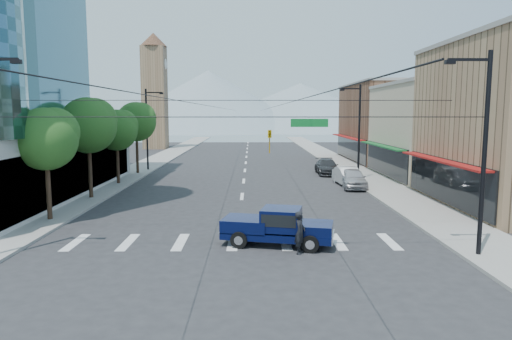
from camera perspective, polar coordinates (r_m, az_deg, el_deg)
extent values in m
plane|color=#28282B|center=(21.49, -2.51, -10.10)|extent=(160.00, 160.00, 0.00)
cube|color=gray|center=(62.16, -12.40, 1.15)|extent=(4.00, 120.00, 0.15)
cube|color=gray|center=(61.88, 9.91, 1.18)|extent=(4.00, 120.00, 0.15)
cube|color=tan|center=(48.55, 22.87, 4.36)|extent=(12.00, 14.00, 9.00)
cube|color=brown|center=(63.53, 17.15, 5.58)|extent=(12.00, 18.00, 10.00)
cube|color=#8C6B4C|center=(84.34, -12.53, 8.74)|extent=(4.00, 4.00, 18.00)
cone|color=brown|center=(85.27, -12.72, 15.61)|extent=(4.80, 4.80, 2.40)
cone|color=gray|center=(171.30, -5.93, 8.63)|extent=(80.00, 80.00, 22.00)
cone|color=gray|center=(181.57, 5.55, 7.92)|extent=(90.00, 90.00, 18.00)
cylinder|color=black|center=(29.36, -24.54, -1.53)|extent=(0.28, 0.28, 4.55)
sphere|color=#1F521B|center=(29.11, -24.81, 3.54)|extent=(3.64, 3.64, 3.64)
sphere|color=#1F521B|center=(29.21, -23.89, 4.38)|extent=(2.86, 2.86, 2.86)
cylinder|color=black|center=(35.78, -20.05, 0.58)|extent=(0.28, 0.28, 5.11)
sphere|color=#1F521B|center=(35.58, -20.25, 5.25)|extent=(4.09, 4.09, 4.09)
sphere|color=#1F521B|center=(35.73, -19.51, 5.93)|extent=(3.21, 3.21, 3.21)
cylinder|color=black|center=(42.43, -16.91, 1.28)|extent=(0.28, 0.28, 4.55)
sphere|color=#1F521B|center=(42.26, -17.04, 4.79)|extent=(3.64, 3.64, 3.64)
sphere|color=#1F521B|center=(42.43, -16.42, 5.36)|extent=(2.86, 2.86, 2.86)
cylinder|color=black|center=(49.14, -14.64, 2.44)|extent=(0.28, 0.28, 5.11)
sphere|color=#1F521B|center=(49.00, -14.75, 5.85)|extent=(4.09, 4.09, 4.09)
sphere|color=#1F521B|center=(49.19, -14.23, 6.34)|extent=(3.21, 3.21, 3.21)
cylinder|color=black|center=(22.05, 26.63, 1.52)|extent=(0.20, 0.20, 9.00)
cylinder|color=black|center=(19.53, -2.71, 6.64)|extent=(21.60, 0.04, 0.04)
imported|color=gold|center=(19.57, 1.71, 3.57)|extent=(0.16, 0.20, 1.00)
cube|color=#0C6626|center=(19.68, 6.69, 5.87)|extent=(1.60, 0.06, 0.35)
cylinder|color=black|center=(51.85, -13.48, 4.87)|extent=(0.20, 0.20, 9.00)
cube|color=black|center=(51.67, -12.63, 9.43)|extent=(1.80, 0.12, 0.12)
cube|color=black|center=(51.51, -11.74, 9.35)|extent=(0.40, 0.25, 0.18)
cylinder|color=black|center=(43.74, 12.77, 4.50)|extent=(0.20, 0.20, 9.00)
cube|color=black|center=(43.56, 11.75, 9.92)|extent=(1.80, 0.12, 0.12)
cube|color=black|center=(43.39, 10.70, 9.82)|extent=(0.40, 0.25, 0.18)
cube|color=#080F3A|center=(22.34, 2.68, -8.03)|extent=(5.58, 3.03, 0.34)
cube|color=#080F3A|center=(22.02, 7.54, -7.27)|extent=(1.90, 2.12, 0.53)
cube|color=#080F3A|center=(22.12, 3.19, -6.13)|extent=(2.17, 2.13, 1.06)
cube|color=black|center=(22.10, 3.19, -5.89)|extent=(1.99, 2.12, 0.58)
cube|color=#080F3A|center=(22.52, -1.20, -6.76)|extent=(2.58, 2.36, 0.62)
cube|color=silver|center=(22.08, 9.53, -8.30)|extent=(0.51, 1.81, 0.34)
cube|color=silver|center=(22.90, -3.92, -7.66)|extent=(0.51, 1.81, 0.29)
cylinder|color=black|center=(21.30, 6.80, -9.18)|extent=(0.85, 0.46, 0.81)
cylinder|color=black|center=(23.05, 7.22, -7.92)|extent=(0.85, 0.46, 0.81)
cylinder|color=black|center=(21.84, -2.12, -8.72)|extent=(0.85, 0.46, 0.81)
cylinder|color=black|center=(23.55, -1.03, -7.54)|extent=(0.85, 0.46, 0.81)
imported|color=black|center=(20.99, 5.53, -7.79)|extent=(0.67, 0.82, 1.95)
imported|color=#B0B0B5|center=(39.80, 12.01, -1.02)|extent=(2.27, 5.03, 1.68)
imported|color=silver|center=(41.09, 11.44, -0.80)|extent=(2.12, 5.01, 1.61)
imported|color=#2F2E31|center=(48.28, 8.87, 0.39)|extent=(2.28, 5.40, 1.55)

